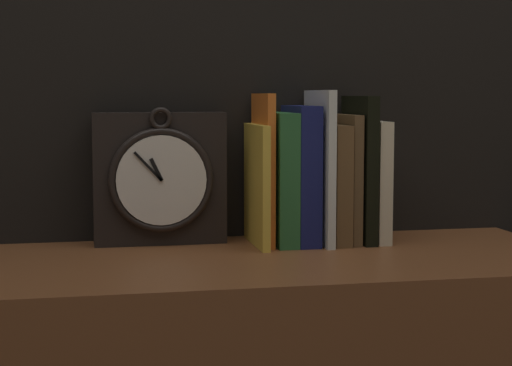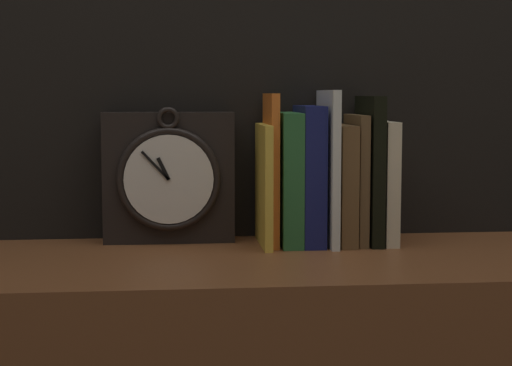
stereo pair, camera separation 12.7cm
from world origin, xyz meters
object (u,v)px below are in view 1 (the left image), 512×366
Objects in this scene: book_slot1_orange at (263,169)px; book_slot0_yellow at (257,185)px; book_slot2_green at (280,178)px; book_slot3_navy at (301,174)px; book_slot6_brown at (346,178)px; book_slot8_cream at (373,181)px; book_slot4_white at (319,167)px; book_slot7_black at (359,169)px; clock at (160,178)px; book_slot5_brown at (333,183)px.

book_slot0_yellow is at bearing -139.10° from book_slot1_orange.
book_slot3_navy reaches higher than book_slot2_green.
book_slot2_green is (0.03, -0.00, -0.02)m from book_slot1_orange.
book_slot0_yellow is 0.93× the size of book_slot6_brown.
book_slot1_orange is 1.14× the size of book_slot2_green.
book_slot0_yellow is 0.04m from book_slot2_green.
book_slot3_navy is 0.13m from book_slot8_cream.
book_slot6_brown is (0.05, 0.01, -0.02)m from book_slot4_white.
book_slot4_white is 1.25× the size of book_slot8_cream.
book_slot7_black is at bearing 2.02° from book_slot0_yellow.
book_slot1_orange reaches higher than book_slot0_yellow.
book_slot7_black reaches higher than clock.
book_slot2_green is 0.14m from book_slot7_black.
book_slot8_cream is (0.20, 0.01, 0.00)m from book_slot0_yellow.
book_slot0_yellow is (0.15, -0.04, -0.01)m from clock.
clock is 1.12× the size of book_slot8_cream.
book_slot6_brown is at bearing 9.00° from book_slot4_white.
book_slot5_brown is 0.03m from book_slot6_brown.
book_slot1_orange reaches higher than clock.
book_slot6_brown is at bearing 7.48° from book_slot5_brown.
book_slot3_navy is 1.07× the size of book_slot6_brown.
book_slot1_orange is (0.17, -0.03, 0.01)m from clock.
book_slot4_white reaches higher than clock.
book_slot2_green reaches higher than book_slot8_cream.
book_slot4_white is at bearing 0.54° from book_slot0_yellow.
book_slot0_yellow is 0.03m from book_slot1_orange.
book_slot3_navy is 1.13× the size of book_slot8_cream.
clock is 0.20m from book_slot2_green.
book_slot8_cream is at bearing -5.49° from clock.
book_slot4_white is 1.19× the size of book_slot6_brown.
book_slot5_brown is (0.05, -0.00, -0.02)m from book_slot3_navy.
book_slot4_white reaches higher than book_slot2_green.
book_slot3_navy is 0.90× the size of book_slot4_white.
book_slot2_green is 1.10× the size of book_slot5_brown.
book_slot4_white is at bearing -9.07° from clock.
book_slot6_brown is (0.02, 0.00, 0.01)m from book_slot5_brown.
book_slot0_yellow is at bearing -177.64° from book_slot8_cream.
book_slot0_yellow is 0.18m from book_slot7_black.
book_slot3_navy is 0.93× the size of book_slot7_black.
book_slot5_brown is (0.28, -0.04, -0.01)m from clock.
book_slot2_green is (0.04, 0.01, 0.01)m from book_slot0_yellow.
book_slot4_white reaches higher than book_slot3_navy.
book_slot5_brown is at bearing -7.39° from clock.
book_slot6_brown is 1.05× the size of book_slot8_cream.
book_slot2_green is at bearing 179.83° from book_slot3_navy.
clock is 1.14× the size of book_slot0_yellow.
book_slot2_green is 0.09m from book_slot5_brown.
book_slot8_cream is (0.07, 0.00, 0.00)m from book_slot5_brown.
book_slot1_orange is at bearing 40.90° from book_slot0_yellow.
book_slot5_brown is at bearing -2.74° from book_slot1_orange.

